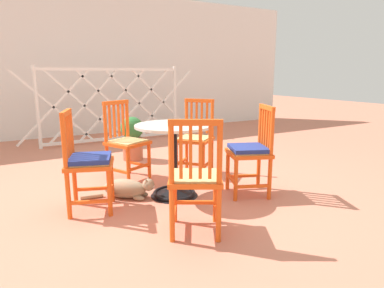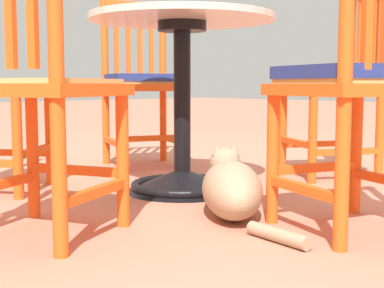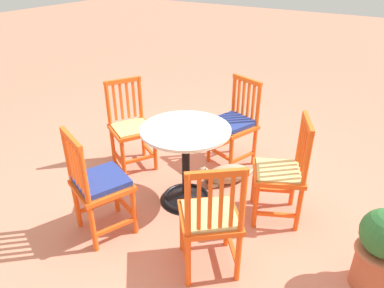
{
  "view_description": "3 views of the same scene",
  "coord_description": "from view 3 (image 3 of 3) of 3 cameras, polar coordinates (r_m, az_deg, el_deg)",
  "views": [
    {
      "loc": [
        -1.41,
        -3.0,
        1.22
      ],
      "look_at": [
        0.21,
        -0.13,
        0.52
      ],
      "focal_mm": 31.31,
      "sensor_mm": 36.0,
      "label": 1
    },
    {
      "loc": [
        -1.68,
        1.45,
        0.45
      ],
      "look_at": [
        -0.1,
        -0.04,
        0.21
      ],
      "focal_mm": 51.69,
      "sensor_mm": 36.0,
      "label": 2
    },
    {
      "loc": [
        2.27,
        1.39,
        2.03
      ],
      "look_at": [
        -0.12,
        -0.12,
        0.51
      ],
      "focal_mm": 33.85,
      "sensor_mm": 36.0,
      "label": 3
    }
  ],
  "objects": [
    {
      "name": "ground_plane",
      "position": [
        3.35,
        0.7,
        -9.09
      ],
      "size": [
        24.0,
        24.0,
        0.0
      ],
      "primitive_type": "plane",
      "color": "#C6755B"
    },
    {
      "name": "cafe_table",
      "position": [
        3.21,
        -0.96,
        -4.68
      ],
      "size": [
        0.76,
        0.76,
        0.73
      ],
      "color": "black",
      "rests_on": "ground_plane"
    },
    {
      "name": "orange_chair_by_planter",
      "position": [
        3.75,
        6.64,
        3.08
      ],
      "size": [
        0.51,
        0.51,
        0.91
      ],
      "color": "#EA5619",
      "rests_on": "ground_plane"
    },
    {
      "name": "orange_chair_at_corner",
      "position": [
        3.73,
        -9.58,
        2.49
      ],
      "size": [
        0.55,
        0.55,
        0.91
      ],
      "color": "#EA5619",
      "rests_on": "ground_plane"
    },
    {
      "name": "orange_chair_facing_out",
      "position": [
        2.87,
        -14.44,
        -6.25
      ],
      "size": [
        0.52,
        0.52,
        0.91
      ],
      "color": "#EA5619",
      "rests_on": "ground_plane"
    },
    {
      "name": "orange_chair_near_fence",
      "position": [
        2.48,
        2.91,
        -11.81
      ],
      "size": [
        0.56,
        0.56,
        0.91
      ],
      "color": "#EA5619",
      "rests_on": "ground_plane"
    },
    {
      "name": "orange_chair_tucked_in",
      "position": [
        3.03,
        13.97,
        -4.45
      ],
      "size": [
        0.53,
        0.53,
        0.91
      ],
      "color": "#EA5619",
      "rests_on": "ground_plane"
    },
    {
      "name": "tabby_cat",
      "position": [
        3.56,
        5.07,
        -4.81
      ],
      "size": [
        0.66,
        0.45,
        0.23
      ],
      "color": "#9E896B",
      "rests_on": "ground_plane"
    },
    {
      "name": "terracotta_planter",
      "position": [
        2.72,
        27.63,
        -14.44
      ],
      "size": [
        0.32,
        0.32,
        0.62
      ],
      "color": "#B25B3D",
      "rests_on": "ground_plane"
    }
  ]
}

